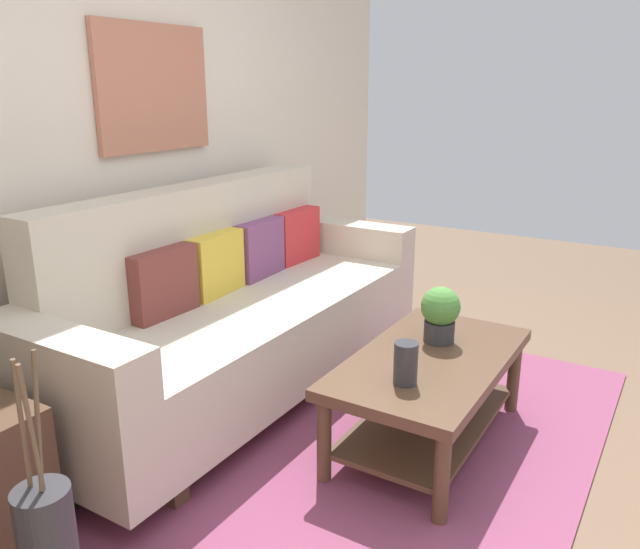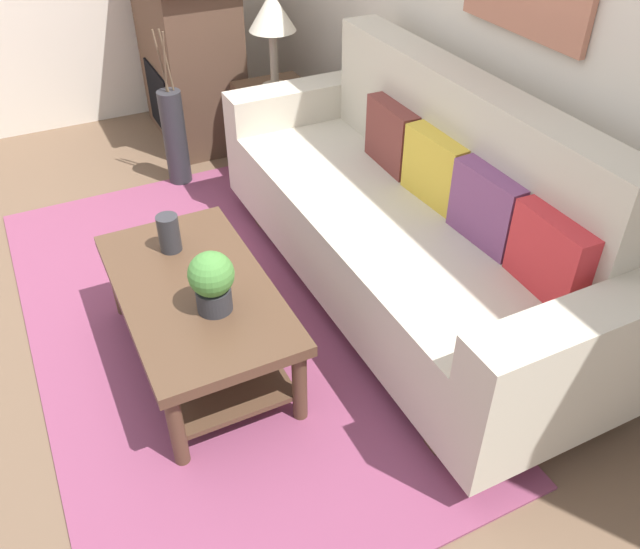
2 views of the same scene
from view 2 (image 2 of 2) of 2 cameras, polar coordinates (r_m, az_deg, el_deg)
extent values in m
plane|color=brown|center=(3.16, -17.66, -6.65)|extent=(9.20, 9.20, 0.00)
cube|color=#843D5B|center=(3.21, -9.06, -4.04)|extent=(2.90, 1.66, 0.01)
cube|color=beige|center=(3.16, 6.60, 2.70)|extent=(1.99, 0.84, 0.40)
cube|color=beige|center=(3.09, 12.38, 11.50)|extent=(1.99, 0.20, 0.56)
cube|color=beige|center=(3.94, -1.81, 12.07)|extent=(0.20, 0.84, 0.60)
cube|color=beige|center=(2.48, 20.23, -8.52)|extent=(0.20, 0.84, 0.60)
cube|color=#513826|center=(3.96, -0.48, 6.24)|extent=(0.08, 0.74, 0.12)
cube|color=#513826|center=(2.82, 15.92, -11.11)|extent=(0.08, 0.74, 0.12)
cube|color=brown|center=(3.35, 6.40, 11.93)|extent=(0.36, 0.13, 0.32)
cube|color=gold|center=(3.07, 10.11, 9.10)|extent=(0.37, 0.14, 0.32)
cube|color=#7A4270|center=(2.82, 14.44, 5.70)|extent=(0.37, 0.14, 0.32)
cube|color=red|center=(2.60, 19.49, 1.63)|extent=(0.36, 0.14, 0.32)
cube|color=#513826|center=(2.77, -10.87, -1.39)|extent=(1.10, 0.60, 0.05)
cube|color=#513826|center=(2.95, -10.24, -5.69)|extent=(0.98, 0.50, 0.02)
cylinder|color=#513826|center=(3.26, -17.22, -0.66)|extent=(0.06, 0.06, 0.38)
cylinder|color=#513826|center=(2.54, -12.35, -13.05)|extent=(0.06, 0.06, 0.38)
cylinder|color=#513826|center=(3.33, -8.92, 1.68)|extent=(0.06, 0.06, 0.38)
cylinder|color=#513826|center=(2.63, -1.78, -9.58)|extent=(0.06, 0.06, 0.38)
cylinder|color=#2D2D33|center=(2.94, -13.00, 3.52)|extent=(0.10, 0.10, 0.17)
cylinder|color=#2D2D33|center=(2.59, -9.19, -2.11)|extent=(0.14, 0.14, 0.10)
sphere|color=#49853A|center=(2.52, -9.46, 0.03)|extent=(0.18, 0.18, 0.18)
cube|color=#513826|center=(4.34, -3.77, 12.48)|extent=(0.44, 0.44, 0.56)
cylinder|color=gray|center=(4.23, -3.93, 16.04)|extent=(0.16, 0.16, 0.02)
cylinder|color=gray|center=(4.17, -4.03, 18.14)|extent=(0.05, 0.05, 0.35)
cone|color=beige|center=(4.09, -4.22, 21.91)|extent=(0.28, 0.28, 0.22)
cube|color=brown|center=(4.82, -11.25, 17.91)|extent=(0.90, 0.50, 1.10)
cube|color=black|center=(4.85, -13.83, 14.50)|extent=(0.52, 0.02, 0.44)
cylinder|color=#2D2D33|center=(4.26, -12.49, 11.48)|extent=(0.14, 0.14, 0.61)
cylinder|color=brown|center=(4.06, -13.36, 17.51)|extent=(0.05, 0.03, 0.36)
cylinder|color=brown|center=(4.09, -13.23, 17.68)|extent=(0.03, 0.04, 0.36)
cylinder|color=brown|center=(4.08, -13.72, 17.57)|extent=(0.05, 0.04, 0.36)
camera|label=1|loc=(4.59, -35.12, 24.82)|focal=35.27mm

